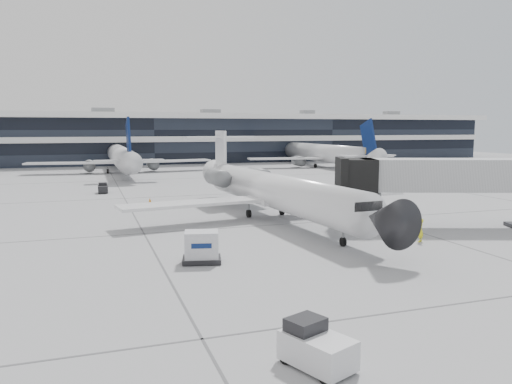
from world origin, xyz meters
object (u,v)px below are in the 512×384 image
object	(u,v)px
baggage_tug	(316,347)
cargo_uld	(202,247)
regional_jet	(271,189)
jet_bridge	(460,176)
ramp_worker	(420,230)

from	to	relation	value
baggage_tug	cargo_uld	size ratio (longest dim) A/B	1.09
regional_jet	baggage_tug	world-z (taller)	regional_jet
regional_jet	jet_bridge	world-z (taller)	regional_jet
regional_jet	ramp_worker	bearing A→B (deg)	-65.28
baggage_tug	cargo_uld	distance (m)	13.98
regional_jet	jet_bridge	size ratio (longest dim) A/B	1.92
ramp_worker	cargo_uld	world-z (taller)	cargo_uld
ramp_worker	baggage_tug	world-z (taller)	ramp_worker
regional_jet	ramp_worker	size ratio (longest dim) A/B	20.11
jet_bridge	baggage_tug	distance (m)	27.94
regional_jet	cargo_uld	world-z (taller)	regional_jet
jet_bridge	ramp_worker	xyz separation A→B (m)	(-6.26, -3.58, -3.31)
regional_jet	ramp_worker	distance (m)	13.72
baggage_tug	regional_jet	bearing A→B (deg)	50.49
jet_bridge	baggage_tug	size ratio (longest dim) A/B	6.16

